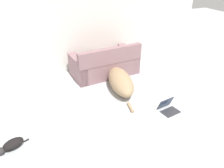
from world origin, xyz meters
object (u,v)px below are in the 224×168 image
at_px(couch, 105,64).
at_px(cat, 11,145).
at_px(laptop_open, 167,107).
at_px(dog, 120,80).

height_order(couch, cat, couch).
distance_m(cat, laptop_open, 2.80).
xyz_separation_m(couch, dog, (0.03, -0.79, -0.07)).
bearing_deg(couch, laptop_open, 101.09).
height_order(couch, dog, couch).
distance_m(dog, laptop_open, 1.23).
xyz_separation_m(dog, cat, (-2.31, -0.99, -0.13)).
distance_m(couch, laptop_open, 2.00).
bearing_deg(dog, laptop_open, -146.29).
bearing_deg(dog, cat, 123.83).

